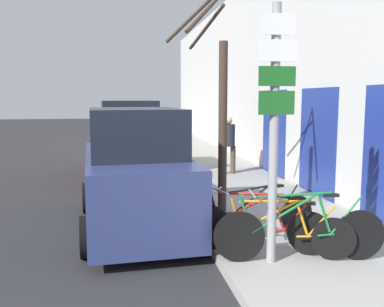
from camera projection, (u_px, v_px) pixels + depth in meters
ground_plane at (132, 181)px, 12.51m from camera, size 80.00×80.00×0.00m
sidewalk_curb at (200, 162)px, 15.68m from camera, size 3.20×32.00×0.15m
building_facade at (248, 75)px, 15.48m from camera, size 0.23×32.00×6.50m
signpost at (274, 125)px, 5.69m from camera, size 0.51×0.14×3.48m
bicycle_0 at (300, 232)px, 5.91m from camera, size 2.38×0.49×0.98m
bicycle_1 at (281, 232)px, 6.10m from camera, size 1.91×0.82×0.84m
bicycle_2 at (257, 225)px, 6.36m from camera, size 1.94×1.02×0.89m
bicycle_3 at (256, 218)px, 6.71m from camera, size 2.21×0.80×0.90m
parked_car_0 at (135, 175)px, 7.81m from camera, size 2.14×4.37×2.23m
parked_car_1 at (129, 142)px, 13.28m from camera, size 2.16×4.67×2.33m
pedestrian_near at (229, 141)px, 12.78m from camera, size 0.45×0.38×1.71m
street_tree at (219, 111)px, 8.02m from camera, size 1.13×2.25×4.29m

